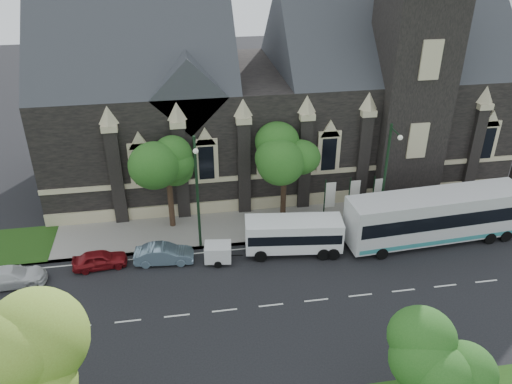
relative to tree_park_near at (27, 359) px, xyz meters
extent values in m
plane|color=black|center=(11.77, 8.77, -6.42)|extent=(160.00, 160.00, 0.00)
cube|color=gray|center=(11.77, 18.27, -6.34)|extent=(80.00, 5.00, 0.15)
cube|color=black|center=(15.77, 28.27, -1.42)|extent=(40.00, 15.00, 10.00)
cube|color=#2F3137|center=(3.77, 28.27, 3.58)|extent=(16.00, 15.00, 15.00)
cube|color=#2F3137|center=(25.77, 28.27, 3.58)|extent=(20.00, 15.00, 15.00)
cube|color=#2F3137|center=(7.77, 23.77, 3.58)|extent=(6.00, 6.00, 6.00)
cube|color=black|center=(25.77, 22.27, 2.58)|extent=(5.50, 5.50, 18.00)
cube|color=#C9BA91|center=(15.77, 20.73, -3.22)|extent=(40.00, 0.22, 0.40)
cube|color=#C9BA91|center=(15.77, 20.73, -5.82)|extent=(40.00, 0.25, 1.20)
cube|color=black|center=(13.77, 20.59, -1.62)|extent=(1.20, 0.12, 2.80)
sphere|color=olive|center=(-0.23, -0.23, -0.20)|extent=(4.16, 4.16, 4.16)
sphere|color=olive|center=(0.55, 0.55, 0.58)|extent=(3.12, 3.12, 3.12)
sphere|color=#22581B|center=(17.77, -0.73, -1.94)|extent=(3.20, 3.20, 3.20)
sphere|color=#22581B|center=(18.37, -0.13, -1.34)|extent=(2.40, 2.40, 2.40)
cylinder|color=black|center=(14.77, 19.27, -4.44)|extent=(0.44, 0.44, 3.96)
sphere|color=#22581B|center=(14.77, 19.27, -0.78)|extent=(3.84, 3.84, 3.84)
sphere|color=#22581B|center=(15.49, 19.99, -0.06)|extent=(2.88, 2.88, 2.88)
cylinder|color=black|center=(5.77, 19.27, -4.44)|extent=(0.44, 0.44, 3.96)
sphere|color=#22581B|center=(5.77, 19.27, -0.85)|extent=(3.68, 3.68, 3.68)
sphere|color=#22581B|center=(6.46, 19.96, -0.16)|extent=(2.76, 2.76, 2.76)
cylinder|color=black|center=(21.77, 16.07, -1.92)|extent=(0.20, 0.20, 9.00)
cylinder|color=black|center=(21.77, 15.27, 2.28)|extent=(0.10, 1.60, 0.10)
sphere|color=silver|center=(21.77, 14.47, 2.18)|extent=(0.36, 0.36, 0.36)
cylinder|color=black|center=(7.77, 16.07, -1.92)|extent=(0.20, 0.20, 9.00)
cylinder|color=black|center=(7.77, 15.27, 2.28)|extent=(0.10, 1.60, 0.10)
sphere|color=silver|center=(7.77, 14.47, 2.18)|extent=(0.36, 0.36, 0.36)
cylinder|color=black|center=(17.77, 17.77, -4.42)|extent=(0.10, 0.10, 4.00)
cube|color=white|center=(18.22, 17.77, -3.82)|extent=(0.80, 0.04, 2.20)
cylinder|color=black|center=(19.77, 17.77, -4.42)|extent=(0.10, 0.10, 4.00)
cube|color=white|center=(20.22, 17.77, -3.82)|extent=(0.80, 0.04, 2.20)
cylinder|color=black|center=(21.77, 17.77, -4.42)|extent=(0.10, 0.10, 4.00)
cube|color=white|center=(22.22, 17.77, -3.82)|extent=(0.80, 0.04, 2.20)
cube|color=silver|center=(25.31, 14.12, -4.21)|extent=(13.77, 3.68, 3.52)
cube|color=black|center=(25.31, 14.12, -3.95)|extent=(13.23, 3.69, 1.11)
cube|color=teal|center=(25.31, 14.12, -5.67)|extent=(13.23, 3.68, 0.35)
cylinder|color=black|center=(20.64, 12.41, -5.97)|extent=(0.92, 0.34, 0.90)
cylinder|color=black|center=(20.47, 15.24, -5.97)|extent=(0.92, 0.34, 0.90)
cylinder|color=black|center=(29.48, 12.96, -5.97)|extent=(0.92, 0.34, 0.90)
cylinder|color=black|center=(29.30, 15.79, -5.97)|extent=(0.92, 0.34, 0.90)
cylinder|color=black|center=(30.84, 13.04, -5.97)|extent=(0.92, 0.34, 0.90)
cylinder|color=black|center=(30.66, 15.88, -5.97)|extent=(0.92, 0.34, 0.90)
cube|color=white|center=(14.49, 14.36, -4.84)|extent=(7.24, 3.02, 2.26)
cube|color=black|center=(14.49, 14.36, -4.74)|extent=(6.96, 3.02, 0.76)
cylinder|color=black|center=(11.92, 13.55, -5.97)|extent=(0.93, 0.38, 0.90)
cylinder|color=black|center=(12.18, 15.74, -5.97)|extent=(0.93, 0.38, 0.90)
cylinder|color=black|center=(16.45, 13.01, -5.97)|extent=(0.93, 0.38, 0.90)
cylinder|color=black|center=(16.71, 15.21, -5.97)|extent=(0.93, 0.38, 0.90)
cylinder|color=black|center=(17.15, 12.93, -5.97)|extent=(0.93, 0.38, 0.90)
cylinder|color=black|center=(17.41, 15.12, -5.97)|extent=(0.93, 0.38, 0.90)
cube|color=silver|center=(8.90, 14.00, -5.57)|extent=(2.05, 1.64, 1.22)
cylinder|color=black|center=(8.81, 13.30, -6.15)|extent=(0.55, 0.25, 0.53)
cylinder|color=black|center=(8.99, 14.70, -6.15)|extent=(0.55, 0.25, 0.53)
cylinder|color=black|center=(10.11, 13.84, -5.90)|extent=(1.13, 0.23, 0.08)
imported|color=slate|center=(5.07, 14.58, -5.72)|extent=(4.30, 1.79, 1.38)
imported|color=maroon|center=(0.59, 14.74, -5.77)|extent=(3.89, 1.85, 1.28)
imported|color=silver|center=(-5.11, 13.69, -5.76)|extent=(4.62, 2.08, 1.31)
camera|label=1|loc=(6.68, -16.20, 15.84)|focal=36.09mm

